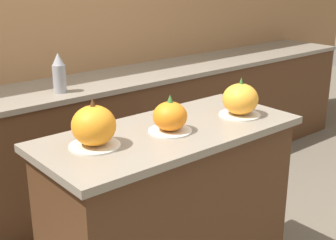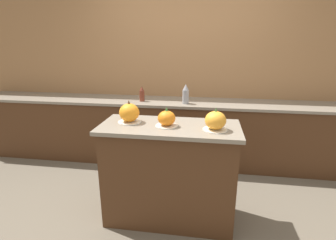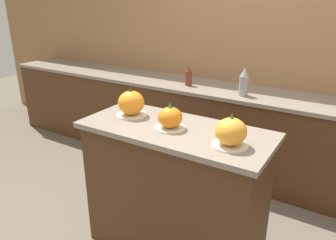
% 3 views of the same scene
% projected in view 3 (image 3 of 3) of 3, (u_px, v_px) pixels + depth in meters
% --- Properties ---
extents(wall_back, '(8.00, 0.06, 2.50)m').
position_uv_depth(wall_back, '(258.00, 48.00, 3.24)').
color(wall_back, '#9E7047').
rests_on(wall_back, ground_plane).
extents(kitchen_island, '(1.24, 0.56, 0.95)m').
position_uv_depth(kitchen_island, '(174.00, 192.00, 2.25)').
color(kitchen_island, '#4C2D19').
rests_on(kitchen_island, ground_plane).
extents(back_counter, '(6.00, 0.60, 0.88)m').
position_uv_depth(back_counter, '(240.00, 134.00, 3.27)').
color(back_counter, '#4C2D19').
rests_on(back_counter, ground_plane).
extents(pumpkin_cake_left, '(0.21, 0.21, 0.21)m').
position_uv_depth(pumpkin_cake_left, '(131.00, 104.00, 2.26)').
color(pumpkin_cake_left, silver).
rests_on(pumpkin_cake_left, kitchen_island).
extents(pumpkin_cake_center, '(0.20, 0.20, 0.17)m').
position_uv_depth(pumpkin_cake_center, '(170.00, 118.00, 2.04)').
color(pumpkin_cake_center, silver).
rests_on(pumpkin_cake_center, kitchen_island).
extents(pumpkin_cake_right, '(0.21, 0.21, 0.20)m').
position_uv_depth(pumpkin_cake_right, '(231.00, 132.00, 1.80)').
color(pumpkin_cake_right, silver).
rests_on(pumpkin_cake_right, kitchen_island).
extents(bottle_tall, '(0.08, 0.08, 0.26)m').
position_uv_depth(bottle_tall, '(244.00, 82.00, 2.95)').
color(bottle_tall, '#99999E').
rests_on(bottle_tall, back_counter).
extents(bottle_short, '(0.07, 0.07, 0.20)m').
position_uv_depth(bottle_short, '(189.00, 76.00, 3.29)').
color(bottle_short, maroon).
rests_on(bottle_short, back_counter).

